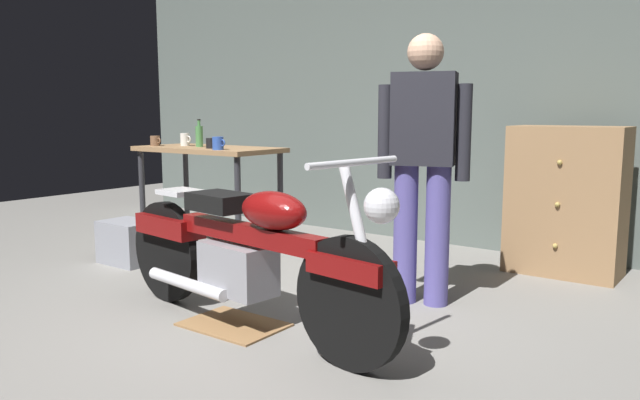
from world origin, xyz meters
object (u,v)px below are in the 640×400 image
object	(u,v)px
motorcycle	(245,251)
bottle	(199,136)
mug_black_matte	(211,143)
storage_bin	(129,242)
person_standing	(423,158)
wooden_dresser	(566,201)
mug_blue_enamel	(218,143)
mug_white_ceramic	(185,140)
mug_brown_stoneware	(155,141)

from	to	relation	value
motorcycle	bottle	xyz separation A→B (m)	(-1.73, 1.29, 0.55)
motorcycle	bottle	size ratio (longest dim) A/B	9.05
mug_black_matte	storage_bin	bearing A→B (deg)	-117.28
person_standing	wooden_dresser	xyz separation A→B (m)	(0.53, 1.29, -0.38)
bottle	mug_blue_enamel	bearing A→B (deg)	-24.76
mug_white_ceramic	bottle	xyz separation A→B (m)	(0.22, -0.03, 0.04)
bottle	storage_bin	bearing A→B (deg)	-96.33
wooden_dresser	mug_blue_enamel	distance (m)	2.71
storage_bin	mug_white_ceramic	bearing A→B (deg)	100.66
motorcycle	mug_white_ceramic	world-z (taller)	mug_white_ceramic
mug_brown_stoneware	mug_black_matte	xyz separation A→B (m)	(0.68, 0.03, -0.00)
person_standing	mug_white_ceramic	distance (m)	2.53
wooden_dresser	mug_black_matte	xyz separation A→B (m)	(-2.58, -1.10, 0.39)
person_standing	mug_blue_enamel	world-z (taller)	person_standing
storage_bin	mug_blue_enamel	world-z (taller)	mug_blue_enamel
wooden_dresser	mug_blue_enamel	world-z (taller)	wooden_dresser
storage_bin	person_standing	bearing A→B (deg)	10.42
motorcycle	mug_black_matte	size ratio (longest dim) A/B	19.46
motorcycle	mug_white_ceramic	xyz separation A→B (m)	(-1.95, 1.32, 0.51)
motorcycle	mug_blue_enamel	distance (m)	1.77
storage_bin	mug_black_matte	xyz separation A→B (m)	(0.32, 0.62, 0.77)
storage_bin	mug_black_matte	bearing A→B (deg)	62.72
mug_white_ceramic	person_standing	bearing A→B (deg)	-7.10
storage_bin	mug_blue_enamel	bearing A→B (deg)	45.34
person_standing	mug_brown_stoneware	xyz separation A→B (m)	(-2.72, 0.16, 0.02)
person_standing	mug_brown_stoneware	distance (m)	2.73
mug_brown_stoneware	motorcycle	bearing A→B (deg)	-28.33
motorcycle	mug_brown_stoneware	xyz separation A→B (m)	(-2.17, 1.17, 0.50)
motorcycle	person_standing	distance (m)	1.25
mug_brown_stoneware	bottle	distance (m)	0.46
motorcycle	storage_bin	bearing A→B (deg)	169.89
person_standing	mug_white_ceramic	size ratio (longest dim) A/B	14.45
wooden_dresser	mug_black_matte	world-z (taller)	wooden_dresser
mug_brown_stoneware	bottle	bearing A→B (deg)	15.47
wooden_dresser	mug_black_matte	distance (m)	2.83
person_standing	storage_bin	xyz separation A→B (m)	(-2.36, -0.44, -0.76)
mug_black_matte	bottle	xyz separation A→B (m)	(-0.24, 0.09, 0.05)
motorcycle	mug_black_matte	distance (m)	1.97
storage_bin	mug_blue_enamel	size ratio (longest dim) A/B	3.52
motorcycle	wooden_dresser	xyz separation A→B (m)	(1.09, 2.30, 0.10)
mug_blue_enamel	bottle	world-z (taller)	bottle
mug_black_matte	bottle	bearing A→B (deg)	158.83
motorcycle	mug_blue_enamel	xyz separation A→B (m)	(-1.30, 1.09, 0.50)
mug_white_ceramic	bottle	world-z (taller)	bottle
motorcycle	mug_blue_enamel	bearing A→B (deg)	147.52
wooden_dresser	mug_black_matte	bearing A→B (deg)	-156.84
wooden_dresser	bottle	world-z (taller)	bottle
wooden_dresser	motorcycle	bearing A→B (deg)	-115.33
mug_blue_enamel	mug_brown_stoneware	world-z (taller)	mug_blue_enamel
mug_white_ceramic	mug_black_matte	distance (m)	0.48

